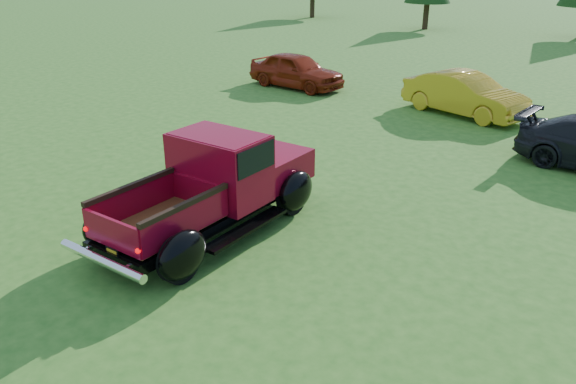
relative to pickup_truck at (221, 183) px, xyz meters
name	(u,v)px	position (x,y,z in m)	size (l,w,h in m)	color
ground	(291,262)	(1.88, -0.30, -0.83)	(120.00, 120.00, 0.00)	#2C5F1B
pickup_truck	(221,183)	(0.00, 0.00, 0.00)	(2.48, 4.84, 1.75)	black
show_car_red	(296,70)	(-6.06, 9.90, -0.19)	(1.51, 3.76, 1.28)	maroon
show_car_yellow	(465,94)	(0.38, 10.19, -0.18)	(1.37, 3.93, 1.30)	gold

